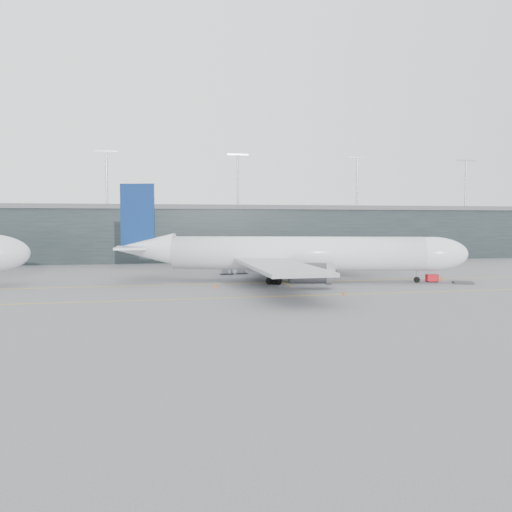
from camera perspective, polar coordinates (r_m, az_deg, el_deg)
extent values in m
plane|color=#515256|center=(91.63, -0.50, -2.80)|extent=(320.00, 320.00, 0.00)
cube|color=gold|center=(87.73, -0.03, -3.09)|extent=(160.00, 0.25, 0.02)
cube|color=gold|center=(72.23, 2.39, -4.63)|extent=(160.00, 0.25, 0.02)
cube|color=gold|center=(112.10, 0.15, -1.55)|extent=(0.25, 60.00, 0.02)
cube|color=black|center=(148.45, -4.58, 2.50)|extent=(240.00, 35.00, 14.00)
cube|color=#55575A|center=(148.45, -4.60, 5.44)|extent=(240.00, 36.00, 1.20)
cylinder|color=#9E9EA3|center=(138.58, -16.70, 8.45)|extent=(0.60, 0.60, 14.00)
cylinder|color=#9E9EA3|center=(139.60, -2.09, 8.58)|extent=(0.60, 0.60, 14.00)
cylinder|color=#9E9EA3|center=(149.06, 11.47, 8.21)|extent=(0.60, 0.60, 14.00)
cylinder|color=#9E9EA3|center=(165.54, 22.84, 7.55)|extent=(0.60, 0.60, 14.00)
cylinder|color=white|center=(89.48, 4.65, 0.32)|extent=(44.40, 17.33, 5.98)
ellipsoid|color=white|center=(92.77, 19.41, 0.23)|extent=(13.68, 9.04, 5.98)
cone|color=white|center=(93.32, -12.48, 0.80)|extent=(11.74, 8.31, 5.74)
cube|color=#9799A0|center=(89.65, 4.03, -1.16)|extent=(16.16, 8.68, 1.93)
cube|color=black|center=(93.75, 21.59, 0.81)|extent=(2.80, 3.35, 0.77)
cube|color=#9799A0|center=(74.67, 2.53, -1.15)|extent=(9.13, 28.11, 0.53)
cylinder|color=#3E3E44|center=(80.61, 6.07, -1.96)|extent=(7.40, 5.02, 3.38)
cube|color=#9799A0|center=(104.48, 2.98, 0.32)|extent=(21.88, 28.44, 0.53)
cylinder|color=#3E3E44|center=(98.85, 5.71, -0.86)|extent=(7.40, 5.02, 3.38)
cube|color=navy|center=(93.61, -13.39, 4.52)|extent=(6.18, 2.10, 11.58)
cube|color=white|center=(88.52, -14.07, 0.92)|extent=(5.32, 8.69, 0.34)
cube|color=white|center=(98.65, -12.15, 1.25)|extent=(8.94, 10.17, 0.34)
cylinder|color=black|center=(92.56, 17.90, -2.59)|extent=(1.13, 0.65, 1.06)
cylinder|color=#9E9EA3|center=(92.48, 17.91, -2.15)|extent=(0.29, 0.29, 2.51)
cylinder|color=black|center=(85.33, 2.07, -2.88)|extent=(1.34, 0.79, 1.25)
cylinder|color=black|center=(94.52, 2.27, -2.21)|extent=(1.34, 0.79, 1.25)
cube|color=#2C2B30|center=(98.71, 11.26, 0.34)|extent=(3.69, 3.97, 2.62)
cube|color=#2C2B30|center=(105.09, 8.79, 0.59)|extent=(5.11, 12.36, 2.34)
cube|color=#2C2B30|center=(115.42, 5.48, 0.92)|extent=(5.34, 12.41, 2.43)
cube|color=#2C2B30|center=(126.07, 2.72, 1.19)|extent=(5.57, 12.47, 2.52)
cylinder|color=#9E9EA3|center=(105.84, 8.57, -0.96)|extent=(0.47, 0.47, 3.55)
cube|color=#3E3E44|center=(105.97, 8.57, -1.74)|extent=(2.15, 1.80, 0.65)
cylinder|color=#2C2B30|center=(135.36, 5.03, 1.37)|extent=(3.74, 3.74, 2.80)
cylinder|color=#2C2B30|center=(135.53, 5.03, 0.11)|extent=(1.68, 1.68, 3.36)
cube|color=black|center=(92.66, -26.06, 0.93)|extent=(2.36, 3.17, 0.83)
cube|color=red|center=(94.33, 19.48, -2.35)|extent=(2.21, 1.61, 1.20)
cylinder|color=black|center=(93.70, 19.15, -2.75)|extent=(0.39, 0.20, 0.37)
cylinder|color=black|center=(94.23, 19.99, -2.74)|extent=(0.39, 0.20, 0.37)
cylinder|color=black|center=(94.56, 18.95, -2.69)|extent=(0.39, 0.20, 0.37)
cylinder|color=black|center=(95.09, 19.78, -2.67)|extent=(0.39, 0.20, 0.37)
cube|color=#323237|center=(94.18, 22.57, -2.80)|extent=(3.91, 3.55, 0.32)
cube|color=#3E3E44|center=(101.52, -3.54, -2.04)|extent=(2.40, 2.01, 0.22)
cube|color=#AFB4BC|center=(101.42, -3.54, -1.49)|extent=(1.95, 1.85, 1.66)
cube|color=navy|center=(101.34, -3.54, -1.00)|extent=(2.01, 1.91, 0.09)
cube|color=#3E3E44|center=(101.64, -3.21, -2.04)|extent=(2.59, 2.37, 0.21)
cube|color=#ABAFB7|center=(101.55, -3.21, -1.51)|extent=(2.16, 2.11, 1.58)
cube|color=navy|center=(101.47, -3.21, -1.05)|extent=(2.23, 2.18, 0.08)
cube|color=#3E3E44|center=(102.70, -1.66, -1.97)|extent=(2.26, 1.81, 0.23)
cube|color=#B8BEC5|center=(102.60, -1.66, -1.40)|extent=(1.81, 1.70, 1.69)
cube|color=navy|center=(102.52, -1.66, -0.91)|extent=(1.87, 1.75, 0.09)
cone|color=orange|center=(97.42, 20.48, -2.41)|extent=(0.50, 0.50, 0.80)
cone|color=#CE4D0B|center=(74.78, 10.02, -4.14)|extent=(0.42, 0.42, 0.66)
cone|color=#EA5E0D|center=(103.97, 2.67, -1.80)|extent=(0.43, 0.43, 0.68)
cone|color=#FA4E0D|center=(81.07, -4.62, -3.41)|extent=(0.51, 0.51, 0.80)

